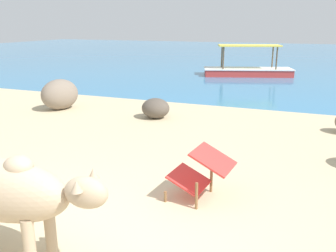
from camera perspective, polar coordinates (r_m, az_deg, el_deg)
The scene contains 6 objects.
water_surface at distance 24.59m, azimuth 17.02°, elevation 10.00°, with size 60.00×36.00×0.03m, color teal.
cow at distance 3.69m, azimuth -24.26°, elevation -9.10°, with size 1.86×0.64×1.05m.
deck_chair_far at distance 4.59m, azimuth 5.12°, elevation -6.95°, with size 0.81×0.60×0.68m.
shore_rock_medium at distance 9.79m, azimuth -16.47°, elevation 4.74°, with size 1.00×0.71×0.77m, color gray.
shore_rock_small at distance 8.54m, azimuth -1.94°, elevation 2.78°, with size 0.66×0.62×0.47m, color brown.
boat_red at distance 16.04m, azimuth 12.30°, elevation 8.62°, with size 3.85×2.24×1.29m.
Camera 1 is at (1.93, -2.42, 2.20)m, focal length 39.20 mm.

